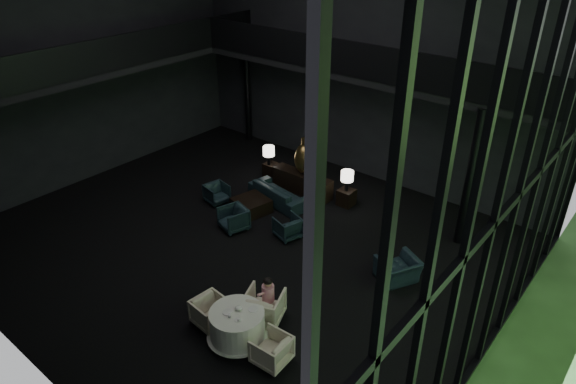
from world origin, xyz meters
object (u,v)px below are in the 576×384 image
Objects in this scene: dining_chair_east at (271,349)px; dining_chair_west at (210,312)px; sofa at (279,190)px; table_lamp_right at (347,177)px; dining_chair_north at (264,304)px; window_armchair at (398,267)px; lounge_armchair_south at (233,218)px; side_table_left at (271,170)px; console at (302,183)px; dining_table at (237,327)px; coffee_table at (251,205)px; side_table_right at (346,197)px; child at (268,289)px; bronze_urn at (304,158)px; table_lamp_left at (269,152)px; lounge_armchair_east at (288,227)px; lounge_armchair_west at (217,194)px.

dining_chair_east is 1.81m from dining_chair_west.
sofa is 5.80m from dining_chair_west.
table_lamp_right reaches higher than dining_chair_north.
table_lamp_right is 4.00m from window_armchair.
lounge_armchair_south is (-1.78, -3.29, -0.64)m from table_lamp_right.
side_table_left is at bearing 130.13° from lounge_armchair_south.
console is 6.93m from dining_table.
window_armchair is 0.93× the size of coffee_table.
coffee_table is at bearing -64.90° from dining_chair_north.
child is (1.48, -5.46, 0.49)m from side_table_right.
bronze_urn reaches higher than console.
table_lamp_left is at bearing 126.20° from dining_table.
dining_table is 1.47× the size of dining_chair_north.
dining_chair_east is (-0.70, -4.09, -0.06)m from window_armchair.
table_lamp_left is 3.92m from lounge_armchair_east.
table_lamp_left reaches higher than dining_chair_west.
child is at bearing -74.81° from table_lamp_right.
sofa is at bearing -145.10° from side_table_right.
dining_chair_west is 1.39m from child.
coffee_table is 1.59× the size of child.
dining_chair_west is at bearing -58.99° from table_lamp_left.
sofa reaches higher than side_table_left.
lounge_armchair_south is at bearing -93.35° from console.
coffee_table is at bearing -102.90° from console.
table_lamp_right is at bearing -74.81° from child.
sofa is at bearing -52.23° from child.
sofa is 2.07m from lounge_armchair_south.
window_armchair is at bearing 111.09° from lounge_armchair_east.
side_table_left is 0.36× the size of dining_table.
side_table_right is 2.19m from sofa.
dining_table is at bearing 88.59° from child.
side_table_right is 0.24× the size of sofa.
bronze_urn reaches higher than dining_table.
side_table_left is at bearing 179.66° from table_lamp_right.
table_lamp_left is at bearing -90.00° from side_table_left.
console is at bearing -81.46° from dining_chair_north.
child reaches higher than coffee_table.
window_armchair is at bearing -24.33° from console.
lounge_armchair_east is at bearing -58.32° from child.
dining_chair_west is at bearing 124.14° from sofa.
side_table_left is at bearing 171.57° from console.
child is (1.48, -5.44, -0.26)m from table_lamp_right.
console is at bearing 103.59° from lounge_armchair_south.
side_table_left is at bearing 8.60° from lounge_armchair_west.
side_table_right is at bearing 8.56° from console.
dining_chair_east is at bearing -113.04° from lounge_armchair_west.
table_lamp_left reaches higher than lounge_armchair_south.
dining_table is at bearing -118.13° from lounge_armchair_west.
side_table_right is 0.76× the size of dining_chair_west.
dining_table reaches higher than side_table_right.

